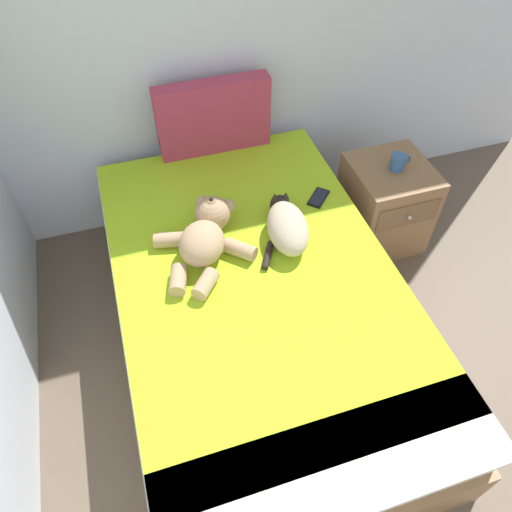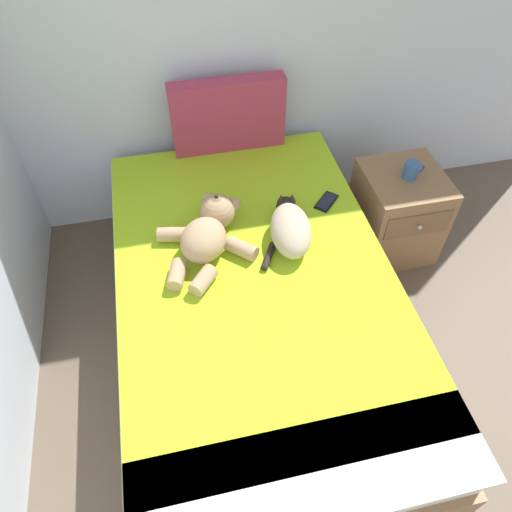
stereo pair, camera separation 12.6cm
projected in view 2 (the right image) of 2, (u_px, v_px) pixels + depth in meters
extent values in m
plane|color=brown|center=(423.00, 446.00, 2.20)|extent=(9.14, 9.14, 0.00)
cube|color=olive|center=(256.00, 322.00, 2.46)|extent=(1.29, 2.09, 0.30)
cube|color=white|center=(256.00, 291.00, 2.27)|extent=(1.25, 2.03, 0.22)
cube|color=#9EC61E|center=(253.00, 265.00, 2.22)|extent=(1.24, 1.88, 0.02)
cube|color=silver|center=(312.00, 474.00, 1.61)|extent=(1.24, 0.33, 0.02)
cube|color=#A5334C|center=(228.00, 115.00, 2.65)|extent=(0.63, 0.10, 0.41)
ellipsoid|color=tan|center=(291.00, 230.00, 2.25)|extent=(0.24, 0.36, 0.15)
sphere|color=black|center=(286.00, 207.00, 2.39)|extent=(0.10, 0.10, 0.10)
cone|color=black|center=(281.00, 198.00, 2.35)|extent=(0.04, 0.04, 0.04)
cone|color=black|center=(292.00, 198.00, 2.35)|extent=(0.04, 0.04, 0.04)
cylinder|color=black|center=(269.00, 256.00, 2.22)|extent=(0.10, 0.16, 0.03)
ellipsoid|color=black|center=(296.00, 224.00, 2.35)|extent=(0.07, 0.11, 0.04)
ellipsoid|color=tan|center=(204.00, 240.00, 2.19)|extent=(0.30, 0.32, 0.17)
sphere|color=tan|center=(217.00, 211.00, 2.32)|extent=(0.17, 0.17, 0.17)
sphere|color=#8E6B49|center=(217.00, 202.00, 2.28)|extent=(0.07, 0.07, 0.07)
sphere|color=black|center=(216.00, 198.00, 2.25)|extent=(0.02, 0.02, 0.02)
sphere|color=tan|center=(209.00, 200.00, 2.36)|extent=(0.07, 0.07, 0.07)
sphere|color=tan|center=(234.00, 204.00, 2.34)|extent=(0.07, 0.07, 0.07)
cylinder|color=tan|center=(173.00, 235.00, 2.28)|extent=(0.16, 0.10, 0.07)
cylinder|color=tan|center=(177.00, 274.00, 2.12)|extent=(0.11, 0.15, 0.07)
cylinder|color=tan|center=(242.00, 249.00, 2.22)|extent=(0.16, 0.15, 0.07)
cylinder|color=tan|center=(203.00, 280.00, 2.10)|extent=(0.14, 0.15, 0.07)
cube|color=black|center=(326.00, 202.00, 2.49)|extent=(0.15, 0.16, 0.01)
cube|color=black|center=(327.00, 201.00, 2.48)|extent=(0.13, 0.13, 0.00)
cube|color=olive|center=(396.00, 213.00, 2.83)|extent=(0.44, 0.45, 0.54)
cube|color=brown|center=(418.00, 225.00, 2.59)|extent=(0.37, 0.01, 0.15)
sphere|color=#B2B2B7|center=(420.00, 227.00, 2.58)|extent=(0.02, 0.02, 0.02)
cylinder|color=#33598C|center=(411.00, 170.00, 2.59)|extent=(0.08, 0.08, 0.09)
torus|color=#33598C|center=(420.00, 168.00, 2.59)|extent=(0.06, 0.01, 0.06)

